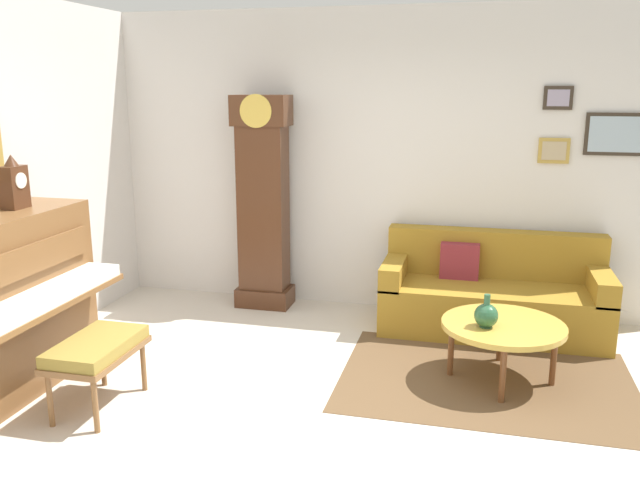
% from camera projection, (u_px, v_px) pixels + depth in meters
% --- Properties ---
extents(ground_plane, '(6.40, 6.00, 0.10)m').
position_uv_depth(ground_plane, '(316.00, 428.00, 4.21)').
color(ground_plane, beige).
extents(wall_back, '(5.30, 0.13, 2.80)m').
position_uv_depth(wall_back, '(380.00, 162.00, 6.13)').
color(wall_back, silver).
rests_on(wall_back, ground_plane).
extents(area_rug, '(2.10, 1.50, 0.01)m').
position_uv_depth(area_rug, '(486.00, 380.00, 4.77)').
color(area_rug, brown).
rests_on(area_rug, ground_plane).
extents(piano_bench, '(0.42, 0.70, 0.48)m').
position_uv_depth(piano_bench, '(97.00, 350.00, 4.29)').
color(piano_bench, brown).
rests_on(piano_bench, ground_plane).
extents(grandfather_clock, '(0.52, 0.34, 2.03)m').
position_uv_depth(grandfather_clock, '(263.00, 208.00, 6.21)').
color(grandfather_clock, '#4C2B19').
rests_on(grandfather_clock, ground_plane).
extents(couch, '(1.90, 0.80, 0.84)m').
position_uv_depth(couch, '(492.00, 295.00, 5.72)').
color(couch, olive).
rests_on(couch, ground_plane).
extents(coffee_table, '(0.88, 0.88, 0.44)m').
position_uv_depth(coffee_table, '(503.00, 327.00, 4.69)').
color(coffee_table, gold).
rests_on(coffee_table, ground_plane).
extents(mantel_clock, '(0.13, 0.18, 0.38)m').
position_uv_depth(mantel_clock, '(14.00, 184.00, 4.56)').
color(mantel_clock, '#4C2B19').
rests_on(mantel_clock, piano).
extents(green_jug, '(0.17, 0.17, 0.24)m').
position_uv_depth(green_jug, '(486.00, 315.00, 4.59)').
color(green_jug, '#234C33').
rests_on(green_jug, coffee_table).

